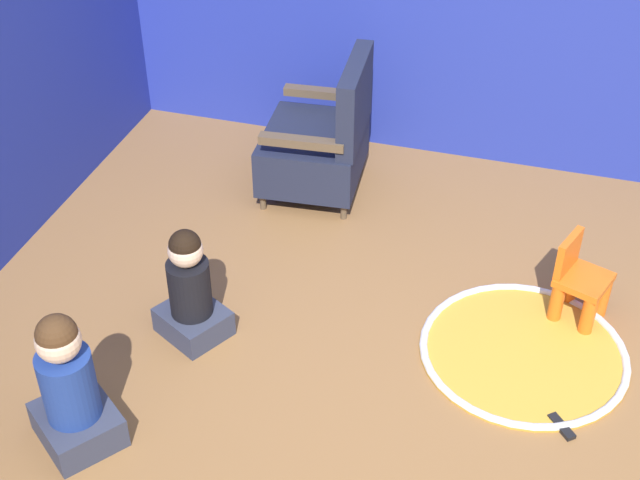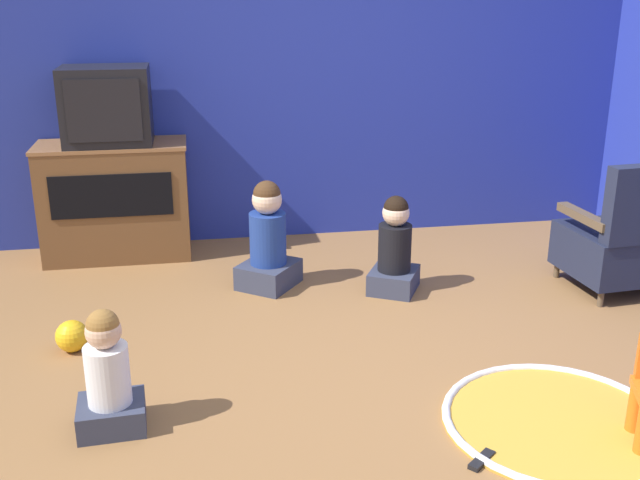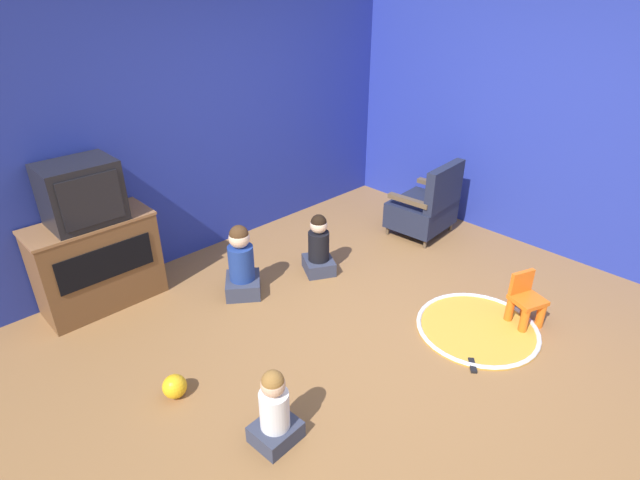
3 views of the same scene
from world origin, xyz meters
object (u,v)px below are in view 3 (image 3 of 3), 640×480
(child_watching_left, at_px, (319,248))
(yellow_kid_chair, at_px, (525,303))
(tv_cabinet, at_px, (97,262))
(black_armchair, at_px, (426,207))
(remote_control, at_px, (472,365))
(television, at_px, (81,193))
(child_watching_center, at_px, (241,265))
(toy_ball, at_px, (175,386))
(child_watching_right, at_px, (275,412))

(child_watching_left, bearing_deg, yellow_kid_chair, -131.08)
(child_watching_left, bearing_deg, tv_cabinet, 89.90)
(black_armchair, height_order, remote_control, black_armchair)
(child_watching_left, height_order, remote_control, child_watching_left)
(child_watching_left, distance_m, remote_control, 1.79)
(television, xyz_separation_m, remote_control, (1.60, -2.69, -1.03))
(television, xyz_separation_m, child_watching_left, (1.71, -0.93, -0.78))
(tv_cabinet, distance_m, black_armchair, 3.33)
(child_watching_center, bearing_deg, toy_ball, 159.79)
(black_armchair, relative_size, child_watching_right, 1.53)
(yellow_kid_chair, distance_m, child_watching_left, 1.88)
(child_watching_left, relative_size, toy_ball, 3.64)
(remote_control, bearing_deg, toy_ball, 103.29)
(tv_cabinet, relative_size, toy_ball, 5.96)
(television, bearing_deg, child_watching_right, -86.47)
(toy_ball, bearing_deg, child_watching_left, 15.13)
(black_armchair, bearing_deg, television, -25.14)
(tv_cabinet, xyz_separation_m, child_watching_center, (0.96, -0.73, -0.12))
(tv_cabinet, relative_size, child_watching_center, 1.46)
(tv_cabinet, bearing_deg, television, -90.00)
(television, xyz_separation_m, black_armchair, (3.11, -1.16, -0.72))
(television, height_order, remote_control, television)
(child_watching_left, relative_size, remote_control, 4.24)
(child_watching_center, height_order, child_watching_right, child_watching_center)
(black_armchair, height_order, toy_ball, black_armchair)
(toy_ball, bearing_deg, child_watching_right, -70.90)
(child_watching_center, bearing_deg, remote_control, -125.25)
(black_armchair, distance_m, remote_control, 2.18)
(tv_cabinet, distance_m, child_watching_left, 1.96)
(television, relative_size, toy_ball, 3.37)
(tv_cabinet, distance_m, child_watching_center, 1.21)
(black_armchair, xyz_separation_m, toy_ball, (-3.24, -0.26, -0.24))
(tv_cabinet, height_order, toy_ball, tv_cabinet)
(television, height_order, yellow_kid_chair, television)
(yellow_kid_chair, distance_m, child_watching_right, 2.29)
(remote_control, bearing_deg, yellow_kid_chair, -40.17)
(remote_control, bearing_deg, tv_cabinet, 80.17)
(black_armchair, height_order, child_watching_left, black_armchair)
(television, distance_m, toy_ball, 1.72)
(black_armchair, xyz_separation_m, child_watching_center, (-2.15, 0.44, -0.03))
(child_watching_right, distance_m, toy_ball, 0.82)
(television, bearing_deg, tv_cabinet, 90.00)
(child_watching_center, bearing_deg, black_armchair, -64.71)
(child_watching_left, distance_m, child_watching_right, 2.02)
(television, height_order, child_watching_right, television)
(child_watching_left, bearing_deg, black_armchair, -70.96)
(yellow_kid_chair, bearing_deg, tv_cabinet, 151.47)
(child_watching_left, bearing_deg, child_watching_right, 157.11)
(black_armchair, bearing_deg, child_watching_left, -14.18)
(tv_cabinet, height_order, child_watching_center, tv_cabinet)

